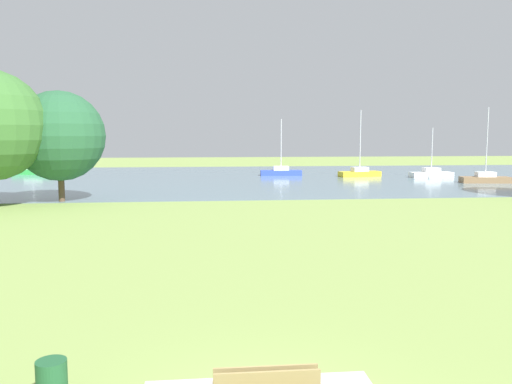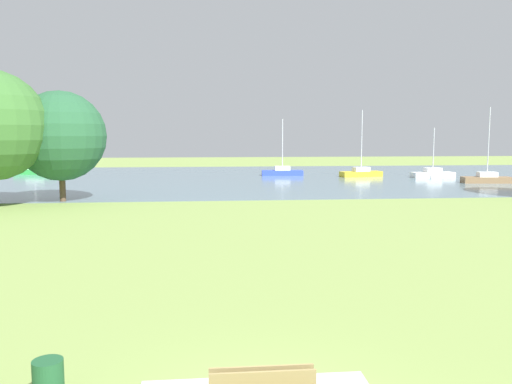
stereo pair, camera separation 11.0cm
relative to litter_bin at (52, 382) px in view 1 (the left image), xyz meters
The scene contains 9 objects.
ground_plane 21.22m from the litter_bin, 79.60° to the left, with size 160.00×160.00×0.00m, color #7F994C.
litter_bin is the anchor object (origin of this frame).
water_surface 49.02m from the litter_bin, 85.52° to the left, with size 140.00×40.00×0.02m, color slate.
sailboat_blue 53.12m from the litter_bin, 76.93° to the left, with size 4.88×1.78×6.59m.
sailboat_yellow 53.30m from the litter_bin, 67.12° to the left, with size 5.00×2.37×7.55m.
sailboat_green 59.02m from the litter_bin, 107.35° to the left, with size 5.03×2.76×6.66m.
sailboat_white 55.07m from the litter_bin, 58.96° to the left, with size 4.90×1.84×5.55m.
sailboat_brown 50.88m from the litter_bin, 52.49° to the left, with size 4.95×2.09×7.50m.
tree_mid_shore 31.00m from the litter_bin, 103.99° to the left, with size 6.49×6.49×8.00m.
Camera 1 is at (-1.04, -8.41, 4.92)m, focal length 36.98 mm.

